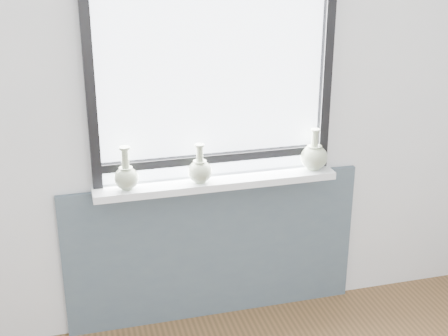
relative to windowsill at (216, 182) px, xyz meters
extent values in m
cube|color=silver|center=(0.00, 0.10, 0.42)|extent=(3.60, 0.02, 2.60)
cube|color=#465660|center=(0.00, 0.07, -0.45)|extent=(1.70, 0.03, 0.86)
cube|color=white|center=(0.00, 0.00, 0.00)|extent=(1.32, 0.18, 0.04)
cube|color=black|center=(-0.62, 0.05, 0.55)|extent=(0.05, 0.06, 1.05)
cube|color=black|center=(0.62, 0.05, 0.55)|extent=(0.05, 0.06, 1.05)
cube|color=black|center=(0.00, 0.05, 0.12)|extent=(1.20, 0.05, 0.04)
cube|color=white|center=(0.00, 0.08, 0.52)|extent=(1.20, 0.01, 1.00)
cylinder|color=#9BAA8A|center=(-0.48, -0.02, 0.02)|extent=(0.06, 0.06, 0.01)
ellipsoid|color=#9BAA8A|center=(-0.48, -0.02, 0.08)|extent=(0.13, 0.13, 0.12)
cone|color=#9BAA8A|center=(-0.48, -0.02, 0.12)|extent=(0.07, 0.07, 0.03)
cylinder|color=#9BAA8A|center=(-0.48, -0.02, 0.18)|extent=(0.04, 0.04, 0.12)
cylinder|color=#9BAA8A|center=(-0.48, -0.02, 0.24)|extent=(0.06, 0.06, 0.01)
cylinder|color=#9BAA8A|center=(-0.10, -0.03, 0.02)|extent=(0.06, 0.06, 0.01)
ellipsoid|color=#9BAA8A|center=(-0.10, -0.03, 0.08)|extent=(0.13, 0.13, 0.12)
cone|color=#9BAA8A|center=(-0.10, -0.03, 0.13)|extent=(0.07, 0.07, 0.03)
cylinder|color=#9BAA8A|center=(-0.10, -0.03, 0.17)|extent=(0.04, 0.04, 0.10)
cylinder|color=#9BAA8A|center=(-0.10, -0.03, 0.23)|extent=(0.05, 0.05, 0.01)
cylinder|color=#9BAA8A|center=(0.56, 0.00, 0.02)|extent=(0.07, 0.07, 0.01)
ellipsoid|color=#9BAA8A|center=(0.56, 0.00, 0.09)|extent=(0.15, 0.15, 0.14)
cone|color=#9BAA8A|center=(0.56, 0.00, 0.14)|extent=(0.08, 0.08, 0.03)
cylinder|color=#9BAA8A|center=(0.56, 0.00, 0.19)|extent=(0.04, 0.04, 0.10)
cylinder|color=#9BAA8A|center=(0.56, 0.00, 0.25)|extent=(0.05, 0.05, 0.01)
camera|label=1|loc=(-0.76, -3.01, 1.28)|focal=50.00mm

